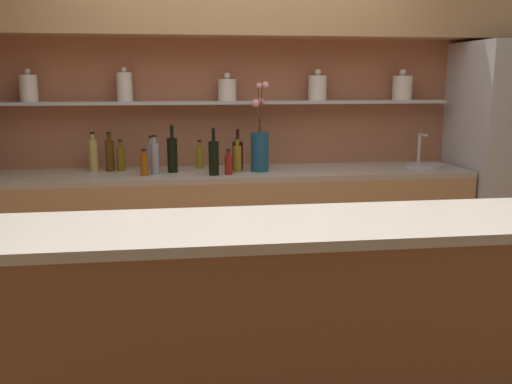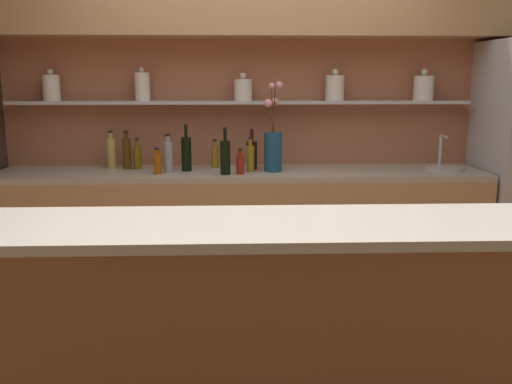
% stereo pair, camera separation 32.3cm
% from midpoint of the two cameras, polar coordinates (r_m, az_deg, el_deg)
% --- Properties ---
extents(ground_plane, '(12.00, 12.00, 0.00)m').
position_cam_midpoint_polar(ground_plane, '(3.29, -1.78, -17.44)').
color(ground_plane, brown).
extents(back_wall_unit, '(5.20, 0.44, 2.60)m').
position_cam_midpoint_polar(back_wall_unit, '(4.41, -4.13, 10.81)').
color(back_wall_unit, '#A86647').
rests_on(back_wall_unit, ground_plane).
extents(back_counter_unit, '(3.56, 0.62, 0.92)m').
position_cam_midpoint_polar(back_counter_unit, '(4.27, -4.97, -4.03)').
color(back_counter_unit, tan).
rests_on(back_counter_unit, ground_plane).
extents(island_counter, '(2.75, 0.61, 1.02)m').
position_cam_midpoint_polar(island_counter, '(2.46, -0.05, -14.51)').
color(island_counter, brown).
rests_on(island_counter, ground_plane).
extents(flower_vase, '(0.14, 0.18, 0.64)m').
position_cam_midpoint_polar(flower_vase, '(4.13, -1.86, 4.67)').
color(flower_vase, navy).
rests_on(flower_vase, back_counter_unit).
extents(sink_fixture, '(0.28, 0.28, 0.25)m').
position_cam_midpoint_polar(sink_fixture, '(4.51, 14.49, 2.78)').
color(sink_fixture, '#B7B7BC').
rests_on(sink_fixture, back_counter_unit).
extents(bottle_oil_0, '(0.06, 0.06, 0.23)m').
position_cam_midpoint_polar(bottle_oil_0, '(4.31, -15.48, 3.24)').
color(bottle_oil_0, brown).
rests_on(bottle_oil_0, back_counter_unit).
extents(bottle_spirit_1, '(0.07, 0.07, 0.29)m').
position_cam_midpoint_polar(bottle_spirit_1, '(4.35, -18.03, 3.56)').
color(bottle_spirit_1, tan).
rests_on(bottle_spirit_1, back_counter_unit).
extents(bottle_spirit_2, '(0.06, 0.06, 0.29)m').
position_cam_midpoint_polar(bottle_spirit_2, '(4.32, -16.53, 3.60)').
color(bottle_spirit_2, '#4C2D0C').
rests_on(bottle_spirit_2, back_counter_unit).
extents(bottle_oil_3, '(0.06, 0.06, 0.21)m').
position_cam_midpoint_polar(bottle_oil_3, '(4.31, -7.80, 3.46)').
color(bottle_oil_3, olive).
rests_on(bottle_oil_3, back_counter_unit).
extents(bottle_sauce_4, '(0.06, 0.06, 0.18)m').
position_cam_midpoint_polar(bottle_sauce_4, '(4.01, -5.07, 2.79)').
color(bottle_sauce_4, maroon).
rests_on(bottle_sauce_4, back_counter_unit).
extents(bottle_oil_5, '(0.06, 0.06, 0.25)m').
position_cam_midpoint_polar(bottle_oil_5, '(4.12, -4.12, 3.41)').
color(bottle_oil_5, olive).
rests_on(bottle_oil_5, back_counter_unit).
extents(bottle_spirit_6, '(0.06, 0.06, 0.28)m').
position_cam_midpoint_polar(bottle_spirit_6, '(4.10, -12.34, 3.37)').
color(bottle_spirit_6, gray).
rests_on(bottle_spirit_6, back_counter_unit).
extents(bottle_wine_7, '(0.07, 0.07, 0.34)m').
position_cam_midpoint_polar(bottle_wine_7, '(4.16, -10.59, 3.71)').
color(bottle_wine_7, black).
rests_on(bottle_wine_7, back_counter_unit).
extents(bottle_wine_8, '(0.08, 0.08, 0.30)m').
position_cam_midpoint_polar(bottle_wine_8, '(4.23, -4.03, 3.72)').
color(bottle_wine_8, '#380C0C').
rests_on(bottle_wine_8, back_counter_unit).
extents(bottle_spirit_9, '(0.07, 0.07, 0.26)m').
position_cam_midpoint_polar(bottle_spirit_9, '(4.27, -12.53, 3.49)').
color(bottle_spirit_9, gray).
rests_on(bottle_spirit_9, back_counter_unit).
extents(bottle_sauce_10, '(0.05, 0.05, 0.19)m').
position_cam_midpoint_polar(bottle_sauce_10, '(4.05, -13.39, 2.65)').
color(bottle_sauce_10, '#9E4C0A').
rests_on(bottle_sauce_10, back_counter_unit).
extents(bottle_wine_11, '(0.07, 0.07, 0.33)m').
position_cam_midpoint_polar(bottle_wine_11, '(3.99, -6.57, 3.46)').
color(bottle_wine_11, black).
rests_on(bottle_wine_11, back_counter_unit).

